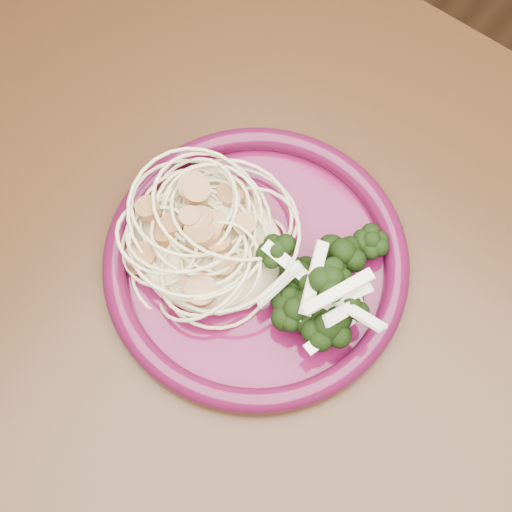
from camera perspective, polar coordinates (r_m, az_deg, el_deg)
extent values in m
plane|color=#54341C|center=(1.34, -2.07, -14.70)|extent=(3.50, 3.50, 0.00)
cube|color=#472814|center=(0.62, -4.32, -5.14)|extent=(1.20, 0.80, 0.04)
cylinder|color=#472814|center=(1.28, -12.45, 16.51)|extent=(0.06, 0.06, 0.71)
cylinder|color=#550B2D|center=(0.61, 0.00, -0.62)|extent=(0.32, 0.32, 0.01)
torus|color=#551030|center=(0.61, 0.00, -0.32)|extent=(0.33, 0.33, 0.02)
ellipsoid|color=beige|center=(0.60, -4.03, 1.34)|extent=(0.17, 0.16, 0.03)
ellipsoid|color=black|center=(0.58, 5.09, -1.27)|extent=(0.12, 0.16, 0.05)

